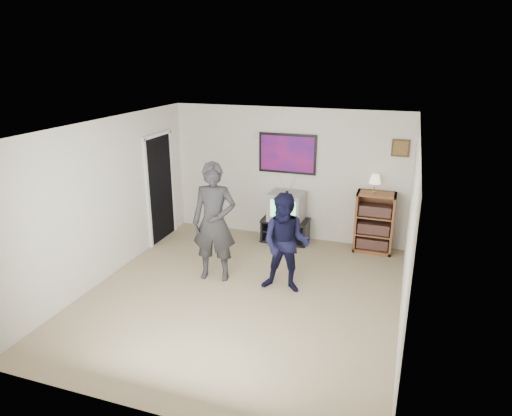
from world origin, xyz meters
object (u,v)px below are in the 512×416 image
Objects in this scene: media_stand at (285,230)px; person_short at (286,244)px; crt_television at (287,206)px; person_tall at (214,222)px; bookshelf at (374,222)px.

person_short is (0.50, -1.86, 0.54)m from media_stand.
person_tall is at bearing -106.75° from crt_television.
bookshelf is at bearing 5.39° from crt_television.
person_tall is at bearing 175.27° from person_short.
person_short reaches higher than crt_television.
bookshelf is 2.23m from person_short.
bookshelf reaches higher than media_stand.
media_stand is at bearing 102.56° from person_short.
person_tall is (-0.67, -1.82, 0.24)m from crt_television.
media_stand is 0.47× the size of person_tall.
media_stand is 1.66m from bookshelf.
bookshelf is 2.98m from person_tall.
person_tall reaches higher than crt_television.
crt_television reaches higher than media_stand.
crt_television is 0.41× the size of person_short.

